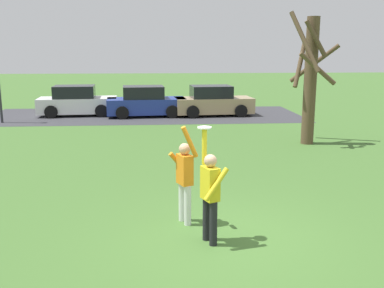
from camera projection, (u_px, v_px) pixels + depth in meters
The scene contains 9 objects.
ground_plane at pixel (224, 239), 8.13m from camera, with size 120.00×120.00×0.00m, color #426B2D.
person_catcher at pixel (210, 191), 7.79m from camera, with size 0.49×0.59×2.08m.
person_defender at pixel (185, 176), 8.70m from camera, with size 0.58×0.64×2.04m.
frisbee_disc at pixel (205, 127), 7.75m from camera, with size 0.25×0.25×0.02m, color white.
parked_car_white at pixel (77, 102), 23.46m from camera, with size 4.22×2.28×1.59m.
parked_car_blue at pixel (146, 102), 23.14m from camera, with size 4.22×2.28×1.59m.
parked_car_tan at pixel (213, 102), 23.44m from camera, with size 4.22×2.28×1.59m.
parking_strip at pixel (144, 115), 23.62m from camera, with size 16.72×6.40×0.01m, color #38383D.
bare_tree_tall at pixel (310, 77), 15.92m from camera, with size 2.15×2.16×4.79m.
Camera 1 is at (-1.16, -7.51, 3.43)m, focal length 40.96 mm.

